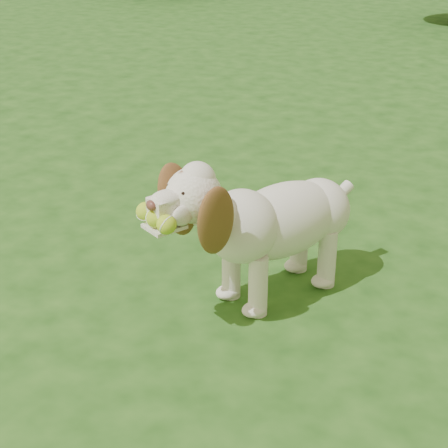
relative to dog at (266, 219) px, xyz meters
The scene contains 2 objects.
ground 0.67m from the dog, 131.46° to the left, with size 80.00×80.00×0.00m, color #1A4313.
dog is the anchor object (origin of this frame).
Camera 1 is at (1.73, -3.33, 1.96)m, focal length 60.00 mm.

